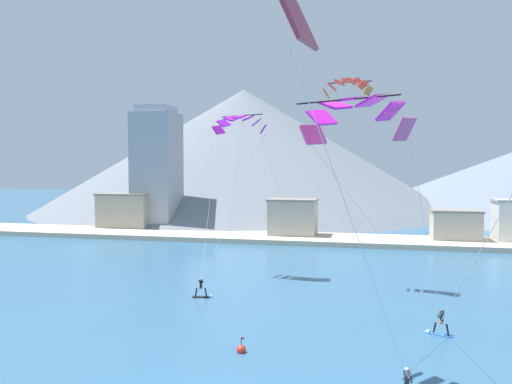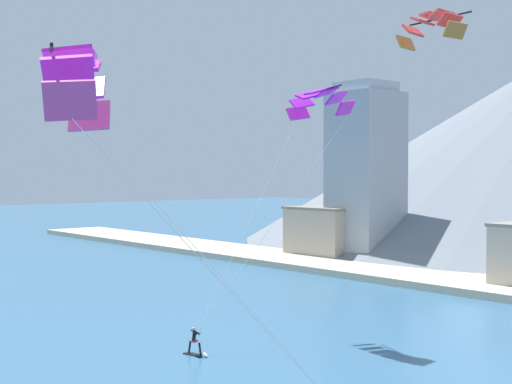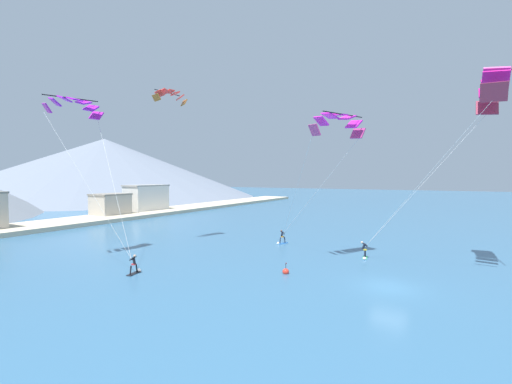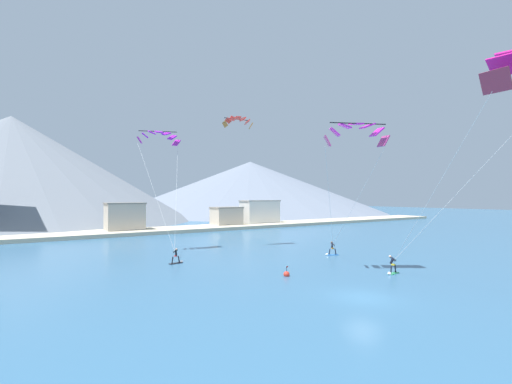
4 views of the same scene
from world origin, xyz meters
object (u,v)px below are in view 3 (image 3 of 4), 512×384
Objects in this scene: kitesurfer_mid_center at (135,267)px; parafoil_kite_near_lead at (338,123)px; parafoil_kite_near_trail at (493,87)px; kitesurfer_near_trail at (364,253)px; race_marker_buoy at (286,272)px; kitesurfer_near_lead at (281,240)px; parafoil_kite_mid_center at (74,106)px; parafoil_kite_distant_high_outer at (170,95)px.

kitesurfer_mid_center is 22.52m from parafoil_kite_near_lead.
parafoil_kite_near_trail is at bearing -79.48° from parafoil_kite_near_lead.
race_marker_buoy is (-8.73, 4.67, -0.38)m from kitesurfer_near_trail.
parafoil_kite_near_trail is at bearing -60.29° from kitesurfer_mid_center.
kitesurfer_near_trail is 0.11× the size of parafoil_kite_near_trail.
kitesurfer_near_trail is (-2.80, -10.48, 0.03)m from kitesurfer_near_lead.
parafoil_kite_mid_center is at bearing 85.38° from kitesurfer_mid_center.
parafoil_kite_near_lead reaches higher than kitesurfer_near_lead.
parafoil_kite_near_trail is (2.30, -12.39, 2.36)m from parafoil_kite_near_lead.
parafoil_kite_near_trail is at bearing -68.08° from parafoil_kite_mid_center.
race_marker_buoy is at bearing 151.85° from kitesurfer_near_trail.
kitesurfer_near_lead is 0.14× the size of parafoil_kite_near_lead.
parafoil_kite_distant_high_outer is at bearing 99.18° from kitesurfer_near_trail.
parafoil_kite_near_trail is (14.85, -26.02, 15.17)m from kitesurfer_mid_center.
parafoil_kite_near_lead is (-2.32, 2.19, 12.77)m from kitesurfer_near_trail.
parafoil_kite_near_trail is 32.75m from parafoil_kite_distant_high_outer.
parafoil_kite_near_lead is 25.64m from parafoil_kite_mid_center.
parafoil_kite_near_lead is 20.66m from parafoil_kite_distant_high_outer.
parafoil_kite_near_trail reaches higher than kitesurfer_near_trail.
parafoil_kite_near_trail is at bearing -97.74° from kitesurfer_near_lead.
parafoil_kite_near_trail is 15.23× the size of race_marker_buoy.
kitesurfer_near_trail is at bearing -28.15° from race_marker_buoy.
parafoil_kite_distant_high_outer is (-1.28, 20.08, 4.67)m from parafoil_kite_near_lead.
parafoil_kite_near_lead is 12.82m from parafoil_kite_near_trail.
kitesurfer_near_lead is 18.45m from kitesurfer_mid_center.
parafoil_kite_near_trail reaches higher than kitesurfer_near_lead.
parafoil_kite_near_lead is 0.88× the size of parafoil_kite_mid_center.
parafoil_kite_distant_high_outer reaches higher than kitesurfer_mid_center.
kitesurfer_near_lead is at bearing -40.37° from parafoil_kite_mid_center.
parafoil_kite_near_lead is (-5.11, -8.29, 12.80)m from kitesurfer_near_lead.
race_marker_buoy is at bearing -153.25° from kitesurfer_near_lead.
kitesurfer_mid_center is 21.77m from parafoil_kite_distant_high_outer.
parafoil_kite_near_trail reaches higher than parafoil_kite_mid_center.
parafoil_kite_near_lead reaches higher than kitesurfer_mid_center.
parafoil_kite_distant_high_outer reaches higher than kitesurfer_near_lead.
kitesurfer_mid_center is 0.14× the size of parafoil_kite_near_lead.
parafoil_kite_distant_high_outer is at bearing 93.66° from parafoil_kite_near_lead.
kitesurfer_near_trail is at bearing -80.82° from parafoil_kite_distant_high_outer.
kitesurfer_near_lead is 0.99× the size of kitesurfer_mid_center.
parafoil_kite_distant_high_outer is (10.53, -2.60, 2.88)m from parafoil_kite_mid_center.
parafoil_kite_near_lead is 0.83× the size of parafoil_kite_near_trail.
parafoil_kite_near_trail is (-0.02, -10.20, 15.13)m from kitesurfer_near_trail.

